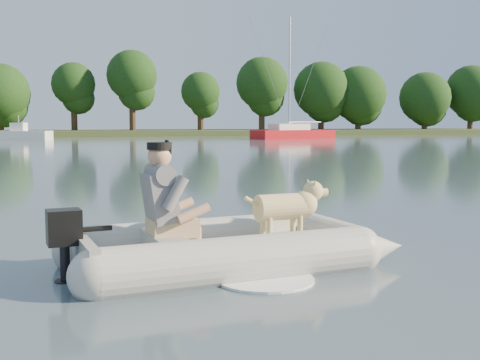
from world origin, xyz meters
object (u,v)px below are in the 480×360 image
object	(u,v)px
dog	(281,212)
motorboat	(21,128)
man	(162,194)
sailboat	(293,133)
dinghy	(229,209)

from	to	relation	value
dog	motorboat	distance (m)	48.34
man	dog	distance (m)	1.46
dog	sailboat	bearing A→B (deg)	61.42
dinghy	man	distance (m)	0.77
motorboat	sailboat	world-z (taller)	sailboat
sailboat	man	bearing A→B (deg)	-129.44
dinghy	sailboat	distance (m)	48.77
man	dinghy	bearing A→B (deg)	-4.24
dog	motorboat	world-z (taller)	motorboat
dinghy	motorboat	distance (m)	48.40
man	dog	bearing A→B (deg)	0.00
motorboat	dog	bearing A→B (deg)	-62.33
motorboat	sailboat	bearing A→B (deg)	13.55
man	dog	world-z (taller)	man
dinghy	sailboat	world-z (taller)	sailboat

